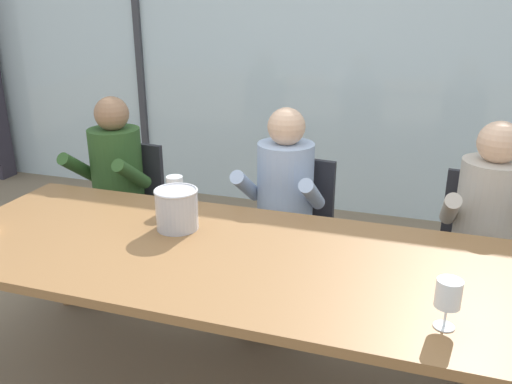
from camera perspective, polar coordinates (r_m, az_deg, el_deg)
The scene contains 14 objects.
ground at distance 3.45m, azimuth 3.41°, elevation -10.16°, with size 14.00×14.00×0.00m, color #847056.
window_glass_panel at distance 4.39m, azimuth 8.70°, elevation 14.23°, with size 7.84×0.03×2.60m, color silver.
window_mullion_left at distance 4.98m, azimuth -12.46°, elevation 14.69°, with size 0.06×0.06×2.60m, color #38383D.
hillside_vineyard at distance 8.10m, azimuth 13.14°, elevation 12.94°, with size 13.84×2.40×1.56m, color #568942.
dining_table at distance 2.29m, azimuth -2.75°, elevation -7.85°, with size 2.64×1.01×0.73m.
chair_near_curtain at distance 3.53m, azimuth -13.69°, elevation -0.95°, with size 0.47×0.47×0.87m.
chair_left_of_center at distance 3.13m, azimuth 4.02°, elevation -3.18°, with size 0.49×0.49×0.87m.
chair_center at distance 3.09m, azimuth 22.95°, elevation -5.17°, with size 0.48×0.48×0.87m.
person_olive_shirt at distance 3.40m, azimuth -15.41°, elevation 1.18°, with size 0.47×0.62×1.19m.
person_pale_blue_shirt at distance 2.96m, azimuth 2.70°, elevation -0.93°, with size 0.47×0.62×1.19m.
person_beige_jumper at distance 2.89m, azimuth 23.75°, elevation -3.25°, with size 0.46×0.61×1.19m.
ice_bucket_primary at distance 2.47m, azimuth -8.54°, elevation -1.76°, with size 0.20×0.20×0.19m.
wine_glass_by_left_taster at distance 1.84m, azimuth 20.03°, elevation -10.46°, with size 0.08×0.08×0.17m.
wine_glass_near_bucket at distance 2.70m, azimuth -8.75°, elevation 0.52°, with size 0.08×0.08×0.17m.
Camera 1 is at (0.73, -1.88, 1.75)m, focal length 37.08 mm.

